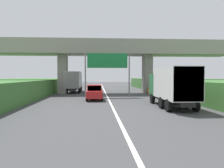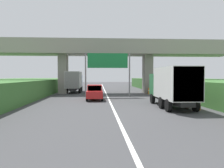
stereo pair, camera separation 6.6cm
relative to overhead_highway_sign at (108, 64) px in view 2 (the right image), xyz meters
The scene contains 10 objects.
lane_centre_stripe 4.32m from the overhead_highway_sign, 90.00° to the right, with size 0.20×92.76×0.01m, color white.
overpass_bridge 6.47m from the overhead_highway_sign, 90.00° to the left, with size 40.00×4.80×8.27m.
overhead_highway_sign is the anchor object (origin of this frame).
truck_blue 10.09m from the overhead_highway_sign, 122.14° to the left, with size 2.44×7.30×3.44m.
truck_green 11.21m from the overhead_highway_sign, 62.17° to the right, with size 2.44×7.30×3.44m.
car_red 5.17m from the overhead_highway_sign, 114.94° to the right, with size 1.86×4.10×1.72m.
construction_barrel_2 13.53m from the overhead_highway_sign, 58.94° to the right, with size 0.57×0.57×0.90m.
construction_barrel_3 9.78m from the overhead_highway_sign, 41.57° to the right, with size 0.57×0.57×0.90m.
construction_barrel_4 7.57m from the overhead_highway_sign, ahead, with size 0.57×0.57×0.90m.
construction_barrel_5 8.81m from the overhead_highway_sign, 33.02° to the left, with size 0.57×0.57×0.90m.
Camera 2 is at (-1.23, -0.91, 2.69)m, focal length 34.32 mm.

